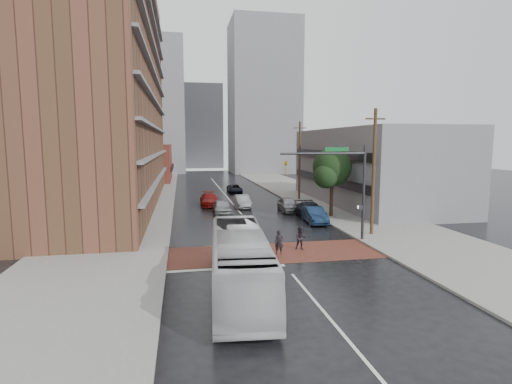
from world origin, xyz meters
name	(u,v)px	position (x,y,z in m)	size (l,w,h in m)	color
ground	(276,255)	(0.00, 0.00, 0.00)	(160.00, 160.00, 0.00)	black
crosswalk	(274,253)	(0.00, 0.50, 0.01)	(14.00, 5.00, 0.02)	brown
sidewalk_west	(137,203)	(-11.50, 25.00, 0.07)	(9.00, 90.00, 0.15)	gray
sidewalk_east	(316,198)	(11.50, 25.00, 0.07)	(9.00, 90.00, 0.15)	gray
apartment_block	(108,84)	(-14.00, 24.00, 14.00)	(10.00, 44.00, 28.00)	brown
storefront_west	(150,163)	(-12.00, 54.00, 3.50)	(8.00, 16.00, 7.00)	maroon
building_east	(370,166)	(16.50, 20.00, 4.50)	(11.00, 26.00, 9.00)	slate
distant_tower_west	(147,107)	(-14.00, 78.00, 16.00)	(18.00, 16.00, 32.00)	slate
distant_tower_east	(264,98)	(14.00, 72.00, 18.00)	(16.00, 14.00, 36.00)	slate
distant_tower_center	(201,127)	(0.00, 95.00, 12.00)	(12.00, 10.00, 24.00)	slate
street_tree	(332,170)	(8.52, 12.03, 4.73)	(4.20, 4.10, 6.90)	#332319
signal_mast	(346,179)	(5.85, 2.50, 4.73)	(6.50, 0.30, 7.20)	#2D2D33
utility_pole_near	(374,171)	(8.80, 4.00, 5.14)	(1.60, 0.26, 10.00)	#473321
utility_pole_far	(300,160)	(8.80, 24.00, 5.14)	(1.60, 0.26, 10.00)	#473321
transit_bus	(240,261)	(-3.28, -6.09, 1.57)	(2.63, 11.25, 3.14)	silver
pedestrian_a	(279,242)	(0.27, 0.16, 0.80)	(0.59, 0.38, 1.61)	black
pedestrian_b	(301,238)	(2.00, 0.97, 0.80)	(0.78, 0.61, 1.61)	black
car_travel_a	(222,207)	(-2.01, 15.56, 0.77)	(1.82, 4.52, 1.54)	#999BA0
car_travel_b	(242,201)	(0.71, 19.36, 0.72)	(1.53, 4.40, 1.45)	#9D9FA4
car_travel_c	(210,199)	(-2.85, 21.62, 0.74)	(2.06, 5.08, 1.47)	maroon
suv_travel	(235,189)	(1.63, 33.08, 0.61)	(2.03, 4.39, 1.22)	black
car_parked_near	(315,215)	(5.96, 9.57, 0.74)	(1.57, 4.51, 1.49)	#132745
car_parked_mid	(311,211)	(6.30, 11.77, 0.76)	(2.14, 5.26, 1.53)	black
car_parked_far	(288,204)	(5.20, 16.08, 0.76)	(1.80, 4.48, 1.52)	#93959A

